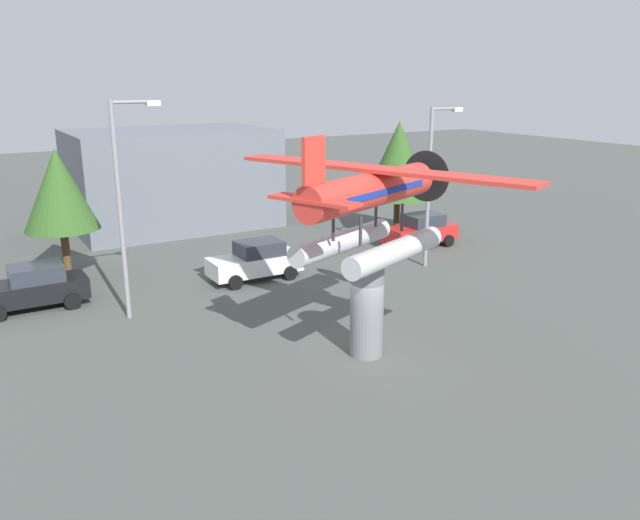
{
  "coord_description": "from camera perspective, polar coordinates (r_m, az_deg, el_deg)",
  "views": [
    {
      "loc": [
        -11.25,
        -15.96,
        8.89
      ],
      "look_at": [
        0.0,
        3.0,
        2.53
      ],
      "focal_mm": 35.64,
      "sensor_mm": 36.0,
      "label": 1
    }
  ],
  "objects": [
    {
      "name": "car_near_black",
      "position": [
        27.65,
        -24.4,
        -2.24
      ],
      "size": [
        4.2,
        2.02,
        1.76
      ],
      "rotation": [
        0.0,
        0.0,
        3.14
      ],
      "color": "black",
      "rests_on": "ground"
    },
    {
      "name": "streetlight_secondary",
      "position": [
        30.69,
        10.06,
        7.48
      ],
      "size": [
        1.84,
        0.28,
        7.59
      ],
      "color": "gray",
      "rests_on": "ground"
    },
    {
      "name": "car_far_red",
      "position": [
        34.96,
        8.97,
        2.65
      ],
      "size": [
        4.2,
        2.02,
        1.76
      ],
      "rotation": [
        0.0,
        0.0,
        3.14
      ],
      "color": "red",
      "rests_on": "ground"
    },
    {
      "name": "storefront_building",
      "position": [
        40.24,
        -13.17,
        7.17
      ],
      "size": [
        11.65,
        7.83,
        5.88
      ],
      "primitive_type": "cube",
      "color": "slate",
      "rests_on": "ground"
    },
    {
      "name": "tree_center_back",
      "position": [
        37.26,
        7.06,
        8.87
      ],
      "size": [
        3.97,
        3.97,
        6.5
      ],
      "color": "brown",
      "rests_on": "ground"
    },
    {
      "name": "tree_east",
      "position": [
        30.39,
        -22.39,
        5.84
      ],
      "size": [
        3.25,
        3.25,
        5.94
      ],
      "color": "brown",
      "rests_on": "ground"
    },
    {
      "name": "floatplane_monument",
      "position": [
        20.01,
        4.63,
        4.96
      ],
      "size": [
        7.19,
        10.06,
        4.0
      ],
      "rotation": [
        0.0,
        0.0,
        0.38
      ],
      "color": "silver",
      "rests_on": "display_pedestal"
    },
    {
      "name": "streetlight_primary",
      "position": [
        24.39,
        -17.18,
        5.51
      ],
      "size": [
        1.84,
        0.28,
        8.14
      ],
      "color": "gray",
      "rests_on": "ground"
    },
    {
      "name": "ground_plane",
      "position": [
        21.46,
        4.14,
        -8.43
      ],
      "size": [
        140.0,
        140.0,
        0.0
      ],
      "primitive_type": "plane",
      "color": "#4C514C"
    },
    {
      "name": "display_pedestal",
      "position": [
        20.82,
        4.23,
        -4.2
      ],
      "size": [
        1.1,
        1.1,
        3.37
      ],
      "primitive_type": "cylinder",
      "color": "slate",
      "rests_on": "ground"
    },
    {
      "name": "car_mid_white",
      "position": [
        28.97,
        -5.78,
        -0.04
      ],
      "size": [
        4.2,
        2.02,
        1.76
      ],
      "rotation": [
        0.0,
        0.0,
        3.14
      ],
      "color": "white",
      "rests_on": "ground"
    }
  ]
}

